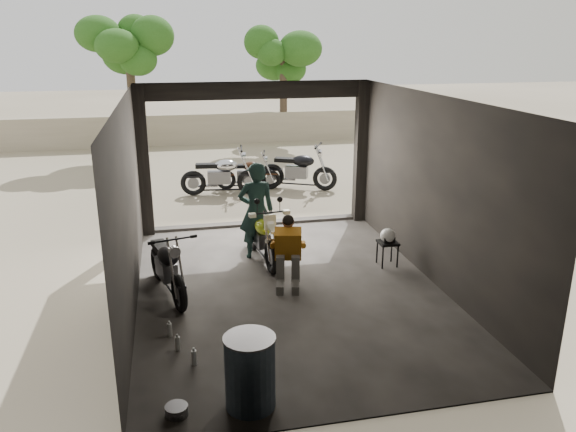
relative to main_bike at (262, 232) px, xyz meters
name	(u,v)px	position (x,y,z in m)	size (l,w,h in m)	color
ground	(289,289)	(0.23, -1.37, -0.57)	(80.00, 80.00, 0.00)	#7A6D56
garage	(283,208)	(0.23, -0.82, 0.71)	(7.00, 7.13, 3.20)	#2D2B28
boundary_wall	(215,129)	(0.23, 12.63, 0.03)	(18.00, 0.30, 1.20)	gray
tree_left	(128,40)	(-2.77, 11.13, 3.41)	(2.20, 2.20, 5.60)	#382B1E
tree_right	(283,51)	(3.03, 12.63, 2.99)	(2.20, 2.20, 5.00)	#382B1E
main_bike	(262,232)	(0.00, 0.00, 0.00)	(0.71, 1.72, 1.14)	#E9ECC7
left_bike	(167,262)	(-1.77, -1.12, 0.00)	(0.70, 1.70, 1.15)	black
outside_bike_a	(221,172)	(-0.28, 4.88, 0.07)	(0.78, 1.90, 1.29)	black
outside_bike_b	(248,171)	(0.50, 5.28, -0.04)	(0.64, 1.57, 1.06)	#3B1E0E
outside_bike_c	(298,167)	(1.89, 5.05, 0.07)	(0.78, 1.90, 1.29)	black
rider	(256,211)	(-0.07, 0.19, 0.37)	(0.69, 0.45, 1.89)	black
mechanic	(288,254)	(0.24, -1.24, 0.02)	(0.60, 0.82, 1.19)	#AB6B16
stool	(388,245)	(2.23, -0.75, -0.16)	(0.35, 0.35, 0.49)	black
helmet	(388,236)	(2.21, -0.78, 0.05)	(0.28, 0.29, 0.27)	white
oil_drum	(250,373)	(-0.88, -4.37, -0.12)	(0.58, 0.58, 0.89)	#3C5165
sign_post	(374,138)	(3.58, 3.75, 1.03)	(0.79, 0.08, 2.38)	black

